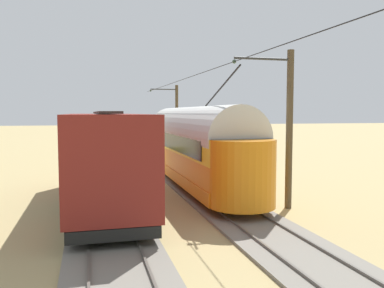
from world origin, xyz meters
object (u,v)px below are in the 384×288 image
at_px(coach_adjacent, 104,156).
at_px(track_end_bumper, 96,153).
at_px(vintage_streetcar, 194,145).
at_px(catenary_pole_mid_near, 288,127).
at_px(catenary_pole_foreground, 176,119).

relative_size(coach_adjacent, track_end_bumper, 6.72).
bearing_deg(vintage_streetcar, coach_adjacent, 37.62).
xyz_separation_m(vintage_streetcar, coach_adjacent, (4.95, 3.82, -0.09)).
height_order(coach_adjacent, catenary_pole_mid_near, catenary_pole_mid_near).
bearing_deg(catenary_pole_foreground, vintage_streetcar, 81.38).
xyz_separation_m(vintage_streetcar, catenary_pole_foreground, (-2.37, -15.60, 1.16)).
distance_m(vintage_streetcar, catenary_pole_mid_near, 6.62).
relative_size(vintage_streetcar, catenary_pole_mid_near, 2.53).
xyz_separation_m(coach_adjacent, catenary_pole_mid_near, (-7.32, 2.25, 1.25)).
bearing_deg(coach_adjacent, catenary_pole_mid_near, 162.90).
relative_size(vintage_streetcar, track_end_bumper, 9.19).
height_order(coach_adjacent, track_end_bumper, coach_adjacent).
xyz_separation_m(coach_adjacent, track_end_bumper, (-0.00, -19.29, -1.76)).
height_order(vintage_streetcar, catenary_pole_foreground, catenary_pole_foreground).
xyz_separation_m(catenary_pole_foreground, track_end_bumper, (7.32, 0.13, -3.02)).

